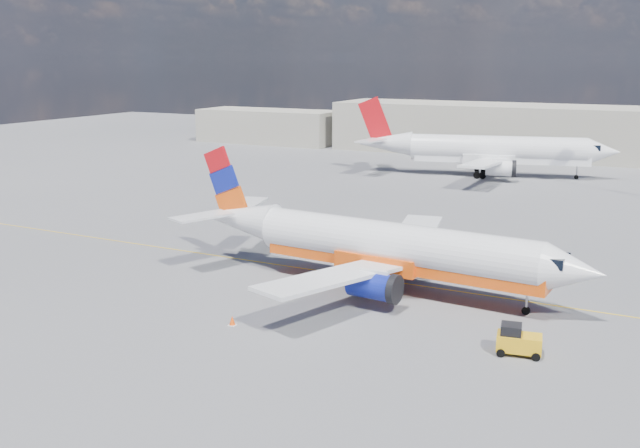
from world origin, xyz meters
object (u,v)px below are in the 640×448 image
at_px(main_jet, 383,246).
at_px(gse_tug, 518,341).
at_px(second_jet, 489,150).
at_px(traffic_cone, 232,321).

bearing_deg(main_jet, gse_tug, -29.56).
distance_m(main_jet, gse_tug, 12.90).
relative_size(main_jet, gse_tug, 11.91).
distance_m(second_jet, traffic_cone, 60.98).
distance_m(main_jet, traffic_cone, 11.94).
height_order(second_jet, gse_tug, second_jet).
bearing_deg(second_jet, main_jet, -97.54).
relative_size(gse_tug, traffic_cone, 4.17).
distance_m(second_jet, gse_tug, 59.79).
height_order(main_jet, second_jet, second_jet).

